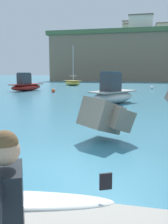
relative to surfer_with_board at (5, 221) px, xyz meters
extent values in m
plane|color=teal|center=(-0.93, 4.11, -1.28)|extent=(400.00, 400.00, 0.00)
cube|color=gray|center=(0.27, 7.13, -0.47)|extent=(1.24, 1.16, 1.05)
cube|color=gray|center=(-0.35, 7.15, -0.40)|extent=(1.73, 1.85, 1.46)
cube|color=black|center=(0.08, -0.08, 0.16)|extent=(0.37, 0.44, 0.60)
sphere|color=tan|center=(0.08, -0.08, 0.59)|extent=(0.21, 0.21, 0.21)
sphere|color=brown|center=(0.08, -0.08, 0.64)|extent=(0.19, 0.19, 0.19)
cylinder|color=black|center=(-0.03, 0.14, 0.12)|extent=(0.09, 0.09, 0.56)
cube|color=black|center=(0.70, 0.58, 0.13)|extent=(0.12, 0.07, 0.16)
ellipsoid|color=#EAC64C|center=(-11.60, 43.82, -0.83)|extent=(4.47, 4.41, 0.90)
cube|color=#AF9539|center=(-11.60, 43.82, -0.42)|extent=(4.11, 4.06, 0.10)
cylinder|color=silver|center=(-11.36, 43.59, 2.80)|extent=(0.12, 0.12, 6.36)
cylinder|color=silver|center=(-11.36, 43.59, 0.52)|extent=(1.95, 1.88, 0.08)
ellipsoid|color=maroon|center=(-13.87, 29.17, -0.83)|extent=(3.30, 5.60, 0.89)
cube|color=maroon|center=(-13.87, 29.17, -0.42)|extent=(3.03, 5.15, 0.10)
cube|color=#33383D|center=(-13.98, 28.79, 0.31)|extent=(1.55, 1.84, 1.39)
cube|color=#334C5B|center=(-13.98, 28.79, 1.06)|extent=(1.39, 1.65, 0.12)
ellipsoid|color=beige|center=(-1.12, 17.93, -0.79)|extent=(3.88, 4.78, 0.98)
cube|color=#9C9991|center=(-1.12, 17.93, -0.34)|extent=(3.57, 4.39, 0.10)
cube|color=#33383D|center=(-1.29, 17.64, 0.40)|extent=(1.64, 1.72, 1.39)
cube|color=#334C5B|center=(-1.29, 17.64, 1.15)|extent=(1.48, 1.55, 0.12)
sphere|color=#E54C1E|center=(-9.40, 27.21, -1.06)|extent=(0.44, 0.44, 0.44)
sphere|color=silver|center=(2.54, 35.95, -1.06)|extent=(0.44, 0.44, 0.44)
cube|color=silver|center=(-3.60, 95.04, 15.93)|extent=(5.32, 6.92, 6.21)
cube|color=#66564C|center=(-3.60, 95.04, 19.18)|extent=(5.58, 7.26, 0.30)
cube|color=silver|center=(0.23, 77.19, 14.96)|extent=(6.62, 7.60, 4.29)
cube|color=#66564C|center=(0.23, 77.19, 17.26)|extent=(6.95, 7.98, 0.30)
cube|color=beige|center=(9.22, 93.66, 15.30)|extent=(7.53, 5.66, 4.96)
cube|color=#66564C|center=(9.22, 93.66, 17.92)|extent=(7.91, 5.94, 0.30)
cube|color=#B2ADA3|center=(-2.62, 91.02, 15.12)|extent=(6.32, 5.92, 4.60)
cube|color=#66564C|center=(-2.62, 91.02, 17.57)|extent=(6.63, 6.21, 0.30)
camera|label=1|loc=(0.99, -1.59, 1.13)|focal=40.05mm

